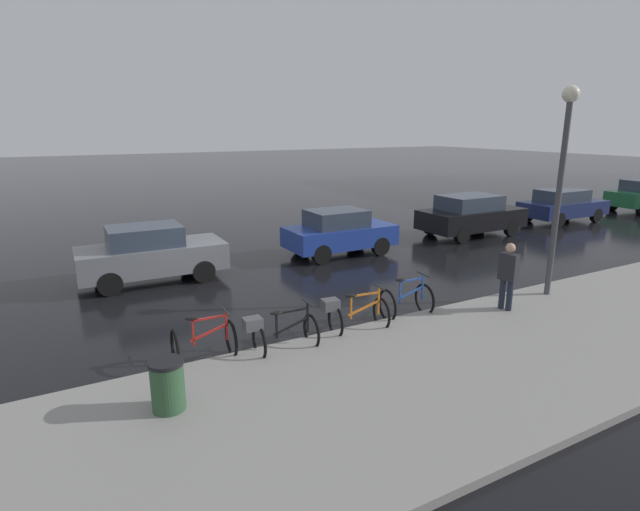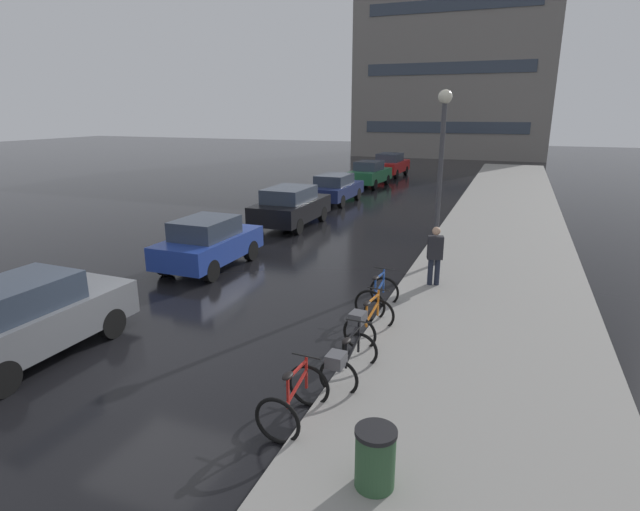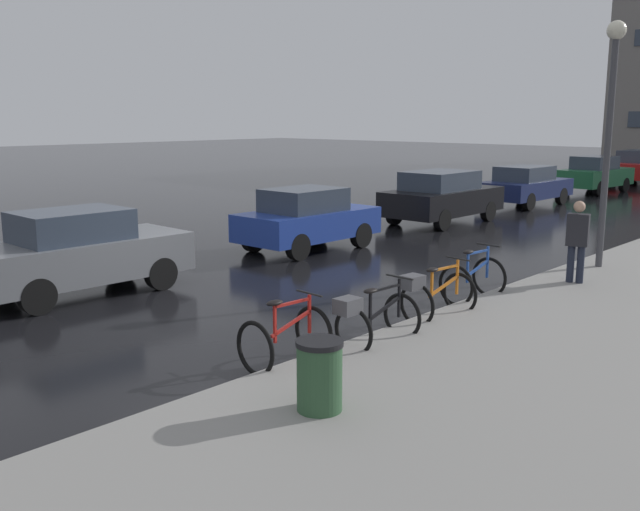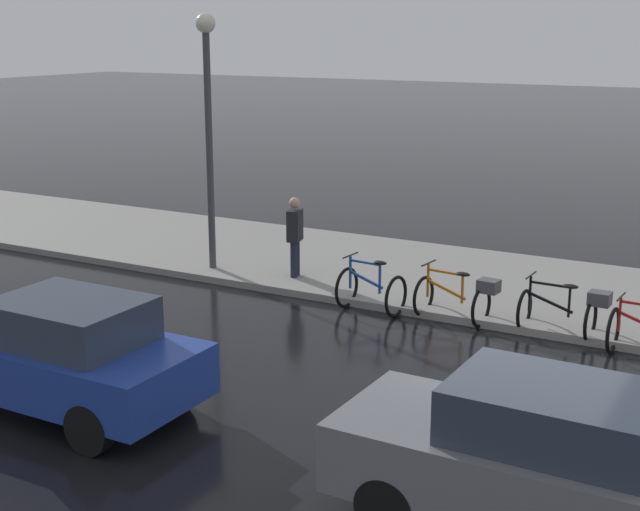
{
  "view_description": "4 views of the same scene",
  "coord_description": "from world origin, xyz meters",
  "px_view_note": "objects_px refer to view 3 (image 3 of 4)",
  "views": [
    {
      "loc": [
        12.01,
        -3.27,
        4.33
      ],
      "look_at": [
        0.41,
        3.11,
        0.85
      ],
      "focal_mm": 28.0,
      "sensor_mm": 36.0,
      "label": 1
    },
    {
      "loc": [
        6.24,
        -7.12,
        4.64
      ],
      "look_at": [
        1.77,
        4.34,
        1.07
      ],
      "focal_mm": 28.0,
      "sensor_mm": 36.0,
      "label": 2
    },
    {
      "loc": [
        10.0,
        -7.44,
        3.32
      ],
      "look_at": [
        1.36,
        1.89,
        0.83
      ],
      "focal_mm": 40.0,
      "sensor_mm": 36.0,
      "label": 3
    },
    {
      "loc": [
        -10.2,
        -2.92,
        4.93
      ],
      "look_at": [
        0.61,
        3.11,
        1.76
      ],
      "focal_mm": 50.0,
      "sensor_mm": 36.0,
      "label": 4
    }
  ],
  "objects_px": {
    "bicycle_farthest": "(473,279)",
    "pedestrian": "(577,240)",
    "car_blue": "(307,219)",
    "car_green": "(595,174)",
    "car_red": "(640,167)",
    "car_navy": "(526,185)",
    "streetlamp": "(610,110)",
    "car_grey": "(79,252)",
    "bicycle_nearest": "(286,337)",
    "car_black": "(442,196)",
    "bicycle_third": "(433,293)",
    "bicycle_second": "(372,317)",
    "trash_bin": "(320,381)"
  },
  "relations": [
    {
      "from": "bicycle_farthest",
      "to": "pedestrian",
      "type": "xyz_separation_m",
      "value": [
        0.97,
        2.14,
        0.56
      ]
    },
    {
      "from": "car_blue",
      "to": "car_green",
      "type": "distance_m",
      "value": 18.43
    },
    {
      "from": "car_green",
      "to": "car_red",
      "type": "xyz_separation_m",
      "value": [
        -0.05,
        5.7,
        0.03
      ]
    },
    {
      "from": "car_navy",
      "to": "streetlamp",
      "type": "relative_size",
      "value": 0.8
    },
    {
      "from": "car_grey",
      "to": "bicycle_farthest",
      "type": "bearing_deg",
      "value": 38.88
    },
    {
      "from": "pedestrian",
      "to": "car_red",
      "type": "bearing_deg",
      "value": 106.36
    },
    {
      "from": "bicycle_nearest",
      "to": "car_black",
      "type": "xyz_separation_m",
      "value": [
        -5.78,
        12.55,
        0.43
      ]
    },
    {
      "from": "bicycle_third",
      "to": "streetlamp",
      "type": "relative_size",
      "value": 0.28
    },
    {
      "from": "bicycle_farthest",
      "to": "car_green",
      "type": "height_order",
      "value": "car_green"
    },
    {
      "from": "bicycle_second",
      "to": "car_red",
      "type": "relative_size",
      "value": 0.33
    },
    {
      "from": "bicycle_second",
      "to": "bicycle_third",
      "type": "distance_m",
      "value": 1.79
    },
    {
      "from": "car_navy",
      "to": "streetlamp",
      "type": "xyz_separation_m",
      "value": [
        6.69,
        -9.73,
        2.67
      ]
    },
    {
      "from": "car_black",
      "to": "car_blue",
      "type": "bearing_deg",
      "value": -89.25
    },
    {
      "from": "streetlamp",
      "to": "car_green",
      "type": "bearing_deg",
      "value": 112.4
    },
    {
      "from": "car_blue",
      "to": "pedestrian",
      "type": "bearing_deg",
      "value": 4.35
    },
    {
      "from": "pedestrian",
      "to": "bicycle_nearest",
      "type": "bearing_deg",
      "value": -98.46
    },
    {
      "from": "bicycle_second",
      "to": "car_black",
      "type": "height_order",
      "value": "car_black"
    },
    {
      "from": "bicycle_farthest",
      "to": "car_navy",
      "type": "height_order",
      "value": "car_navy"
    },
    {
      "from": "bicycle_nearest",
      "to": "pedestrian",
      "type": "height_order",
      "value": "pedestrian"
    },
    {
      "from": "bicycle_third",
      "to": "bicycle_farthest",
      "type": "relative_size",
      "value": 1.29
    },
    {
      "from": "bicycle_farthest",
      "to": "car_green",
      "type": "xyz_separation_m",
      "value": [
        -5.91,
        20.06,
        0.39
      ]
    },
    {
      "from": "pedestrian",
      "to": "trash_bin",
      "type": "distance_m",
      "value": 7.89
    },
    {
      "from": "pedestrian",
      "to": "car_black",
      "type": "bearing_deg",
      "value": 140.09
    },
    {
      "from": "bicycle_farthest",
      "to": "bicycle_nearest",
      "type": "bearing_deg",
      "value": -90.56
    },
    {
      "from": "bicycle_farthest",
      "to": "car_blue",
      "type": "xyz_separation_m",
      "value": [
        -5.75,
        1.63,
        0.38
      ]
    },
    {
      "from": "streetlamp",
      "to": "car_navy",
      "type": "bearing_deg",
      "value": 124.5
    },
    {
      "from": "bicycle_third",
      "to": "car_black",
      "type": "distance_m",
      "value": 11.2
    },
    {
      "from": "car_green",
      "to": "car_blue",
      "type": "bearing_deg",
      "value": -89.48
    },
    {
      "from": "bicycle_nearest",
      "to": "car_blue",
      "type": "relative_size",
      "value": 0.31
    },
    {
      "from": "bicycle_third",
      "to": "trash_bin",
      "type": "height_order",
      "value": "bicycle_third"
    },
    {
      "from": "bicycle_third",
      "to": "car_grey",
      "type": "relative_size",
      "value": 0.37
    },
    {
      "from": "car_black",
      "to": "car_navy",
      "type": "xyz_separation_m",
      "value": [
        -0.14,
        5.87,
        -0.07
      ]
    },
    {
      "from": "car_black",
      "to": "car_green",
      "type": "bearing_deg",
      "value": 90.41
    },
    {
      "from": "car_grey",
      "to": "car_green",
      "type": "relative_size",
      "value": 1.0
    },
    {
      "from": "streetlamp",
      "to": "trash_bin",
      "type": "bearing_deg",
      "value": -85.41
    },
    {
      "from": "car_blue",
      "to": "pedestrian",
      "type": "xyz_separation_m",
      "value": [
        6.72,
        0.51,
        0.19
      ]
    },
    {
      "from": "car_green",
      "to": "car_red",
      "type": "distance_m",
      "value": 5.7
    },
    {
      "from": "bicycle_third",
      "to": "bicycle_second",
      "type": "bearing_deg",
      "value": -85.24
    },
    {
      "from": "car_black",
      "to": "bicycle_third",
      "type": "bearing_deg",
      "value": -57.38
    },
    {
      "from": "car_grey",
      "to": "pedestrian",
      "type": "relative_size",
      "value": 2.31
    },
    {
      "from": "car_green",
      "to": "car_red",
      "type": "height_order",
      "value": "car_red"
    },
    {
      "from": "bicycle_third",
      "to": "car_blue",
      "type": "distance_m",
      "value": 6.78
    },
    {
      "from": "bicycle_second",
      "to": "pedestrian",
      "type": "xyz_separation_m",
      "value": [
        0.62,
        5.52,
        0.5
      ]
    },
    {
      "from": "bicycle_farthest",
      "to": "car_black",
      "type": "bearing_deg",
      "value": 126.65
    },
    {
      "from": "car_navy",
      "to": "bicycle_second",
      "type": "bearing_deg",
      "value": -69.68
    },
    {
      "from": "pedestrian",
      "to": "bicycle_third",
      "type": "bearing_deg",
      "value": -101.6
    },
    {
      "from": "car_navy",
      "to": "car_red",
      "type": "bearing_deg",
      "value": 89.95
    },
    {
      "from": "bicycle_second",
      "to": "bicycle_nearest",
      "type": "bearing_deg",
      "value": -106.64
    },
    {
      "from": "bicycle_nearest",
      "to": "car_green",
      "type": "bearing_deg",
      "value": 103.32
    },
    {
      "from": "car_navy",
      "to": "pedestrian",
      "type": "distance_m",
      "value": 13.48
    }
  ]
}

